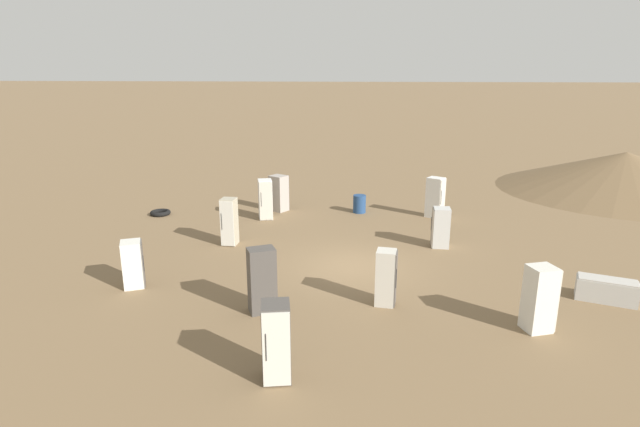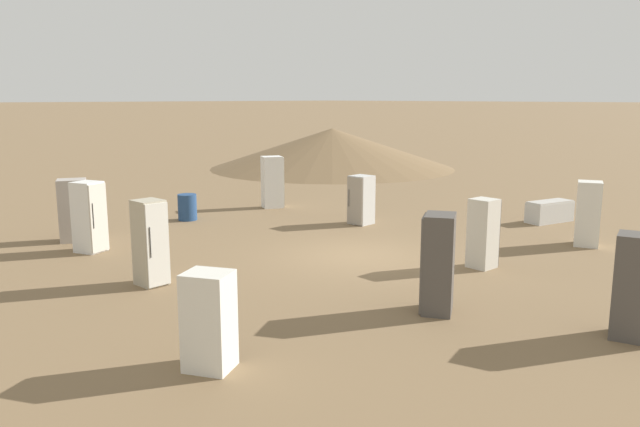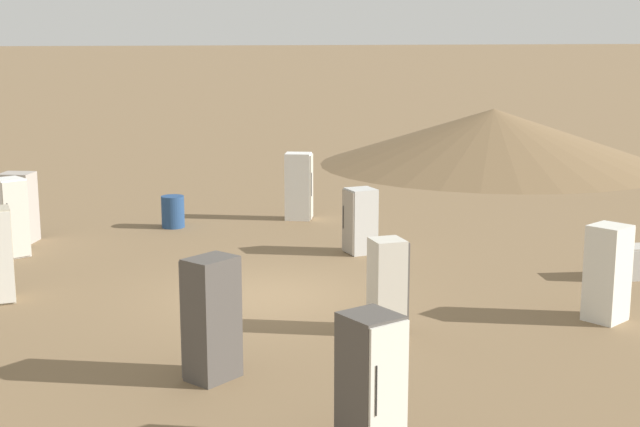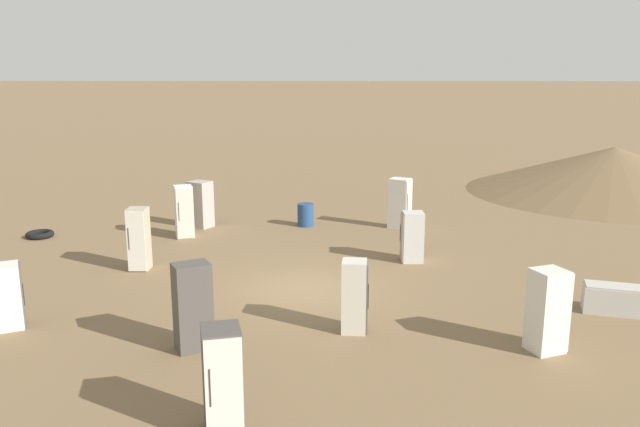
# 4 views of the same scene
# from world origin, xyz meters

# --- Properties ---
(ground_plane) EXTENTS (1000.00, 1000.00, 0.00)m
(ground_plane) POSITION_xyz_m (0.00, 0.00, 0.00)
(ground_plane) COLOR brown
(dirt_mound) EXTENTS (14.32, 14.32, 2.32)m
(dirt_mound) POSITION_xyz_m (-14.23, -15.19, 1.16)
(dirt_mound) COLOR brown
(dirt_mound) RESTS_ON ground_plane
(discarded_fridge_0) EXTENTS (1.01, 0.99, 1.81)m
(discarded_fridge_0) POSITION_xyz_m (4.65, -6.99, 0.91)
(discarded_fridge_0) COLOR #A89E93
(discarded_fridge_0) RESTS_ON ground_plane
(discarded_fridge_1) EXTENTS (0.83, 0.88, 1.91)m
(discarded_fridge_1) POSITION_xyz_m (4.88, -5.40, 0.96)
(discarded_fridge_1) COLOR white
(discarded_fridge_1) RESTS_ON ground_plane
(discarded_fridge_2) EXTENTS (0.73, 0.69, 1.61)m
(discarded_fridge_2) POSITION_xyz_m (-3.17, -2.84, 0.80)
(discarded_fridge_2) COLOR silver
(discarded_fridge_2) RESTS_ON ground_plane
(discarded_fridge_3) EXTENTS (0.60, 0.69, 1.92)m
(discarded_fridge_3) POSITION_xyz_m (5.22, -1.52, 0.96)
(discarded_fridge_3) COLOR #B2A88E
(discarded_fridge_3) RESTS_ON ground_plane
(discarded_fridge_4) EXTENTS (0.91, 0.86, 1.83)m
(discarded_fridge_4) POSITION_xyz_m (-5.49, 3.64, 0.91)
(discarded_fridge_4) COLOR silver
(discarded_fridge_4) RESTS_ON ground_plane
(discarded_fridge_5) EXTENTS (0.96, 0.89, 1.94)m
(discarded_fridge_5) POSITION_xyz_m (-3.08, -7.27, 0.97)
(discarded_fridge_5) COLOR white
(discarded_fridge_5) RESTS_ON ground_plane
(discarded_fridge_6) EXTENTS (0.95, 0.90, 1.94)m
(discarded_fridge_6) POSITION_xyz_m (2.14, 3.97, 0.97)
(discarded_fridge_6) COLOR #4C4742
(discarded_fridge_6) RESTS_ON ground_plane
(discarded_fridge_7) EXTENTS (0.62, 0.60, 1.71)m
(discarded_fridge_7) POSITION_xyz_m (-1.36, 2.83, 0.85)
(discarded_fridge_7) COLOR beige
(discarded_fridge_7) RESTS_ON ground_plane
(discarded_fridge_8) EXTENTS (0.80, 0.86, 1.85)m
(discarded_fridge_8) POSITION_xyz_m (0.82, 7.15, 0.92)
(discarded_fridge_8) COLOR #4C4742
(discarded_fridge_8) RESTS_ON ground_plane
(discarded_fridge_9) EXTENTS (0.90, 0.91, 1.54)m
(discarded_fridge_9) POSITION_xyz_m (6.77, 3.06, 0.77)
(discarded_fridge_9) COLOR silver
(discarded_fridge_9) RESTS_ON ground_plane
(discarded_fridge_10) EXTENTS (1.79, 1.04, 0.72)m
(discarded_fridge_10) POSITION_xyz_m (-7.96, 1.35, 0.36)
(discarded_fridge_10) COLOR silver
(discarded_fridge_10) RESTS_ON ground_plane
(scrap_tire) EXTENTS (0.99, 0.99, 0.22)m
(scrap_tire) POSITION_xyz_m (10.21, -5.09, 0.11)
(scrap_tire) COLOR black
(scrap_tire) RESTS_ON ground_plane
(rusty_barrel) EXTENTS (0.63, 0.63, 0.89)m
(rusty_barrel) POSITION_xyz_m (0.59, -7.39, 0.44)
(rusty_barrel) COLOR navy
(rusty_barrel) RESTS_ON ground_plane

